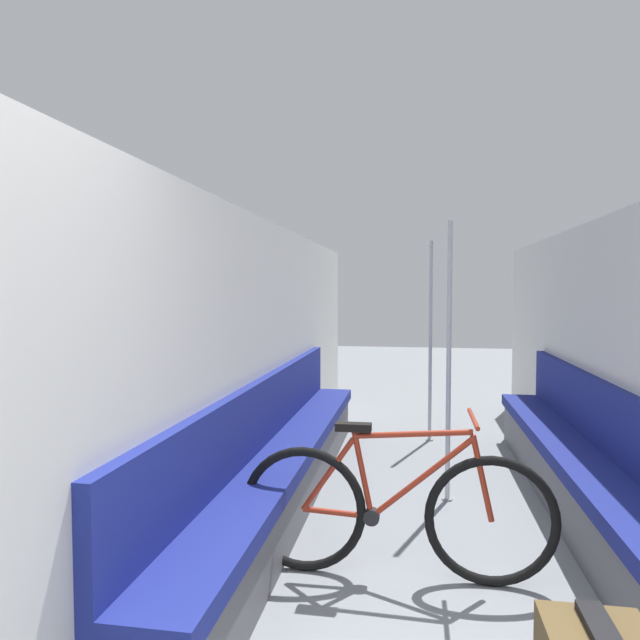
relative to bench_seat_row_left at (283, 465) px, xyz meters
The scene contains 7 objects.
wall_left 0.79m from the bench_seat_row_left, 147.18° to the right, with size 0.10×8.75×2.13m, color silver.
wall_right 2.43m from the bench_seat_row_left, ahead, with size 0.10×8.75×2.13m, color silver.
bench_seat_row_left is the anchor object (origin of this frame).
bench_seat_row_right 2.08m from the bench_seat_row_left, ahead, with size 0.41×4.57×0.96m.
bicycle 1.20m from the bench_seat_row_left, 46.24° to the right, with size 1.74×0.46×0.92m.
grab_pole_near 1.43m from the bench_seat_row_left, 17.79° to the left, with size 0.08×0.08×2.11m.
grab_pole_far 2.47m from the bench_seat_row_left, 62.58° to the left, with size 0.08×0.08×2.11m.
Camera 1 is at (-0.10, -1.05, 1.59)m, focal length 32.00 mm.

